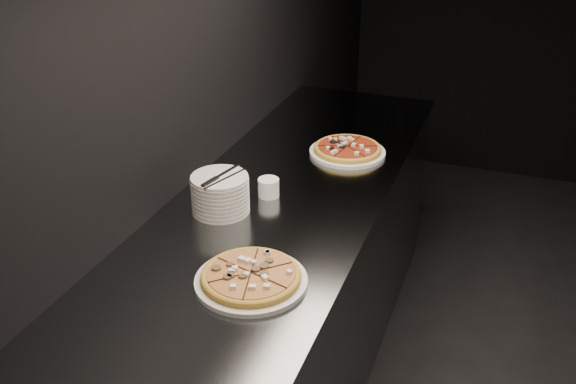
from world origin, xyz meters
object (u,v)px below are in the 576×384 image
(plate_stack, at_px, (220,194))
(cutlery, at_px, (219,178))
(counter, at_px, (286,289))
(pizza_tomato, at_px, (347,150))
(ramekin, at_px, (269,187))
(pizza_mushroom, at_px, (251,277))

(plate_stack, distance_m, cutlery, 0.07)
(counter, relative_size, plate_stack, 12.10)
(pizza_tomato, xyz_separation_m, cutlery, (-0.28, -0.65, 0.12))
(plate_stack, xyz_separation_m, cutlery, (0.01, -0.02, 0.07))
(plate_stack, bearing_deg, counter, 55.07)
(pizza_tomato, distance_m, ramekin, 0.50)
(pizza_tomato, xyz_separation_m, ramekin, (-0.17, -0.47, 0.02))
(pizza_mushroom, relative_size, plate_stack, 1.82)
(ramekin, bearing_deg, pizza_tomato, 70.20)
(pizza_tomato, distance_m, plate_stack, 0.70)
(counter, distance_m, ramekin, 0.50)
(counter, height_order, cutlery, cutlery)
(cutlery, bearing_deg, pizza_mushroom, -40.25)
(plate_stack, height_order, ramekin, plate_stack)
(cutlery, height_order, ramekin, cutlery)
(counter, relative_size, pizza_mushroom, 6.63)
(pizza_mushroom, height_order, cutlery, cutlery)
(pizza_mushroom, distance_m, cutlery, 0.46)
(pizza_tomato, bearing_deg, plate_stack, -114.22)
(pizza_mushroom, bearing_deg, plate_stack, 126.82)
(pizza_tomato, height_order, ramekin, ramekin)
(pizza_mushroom, xyz_separation_m, cutlery, (-0.27, 0.35, 0.12))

